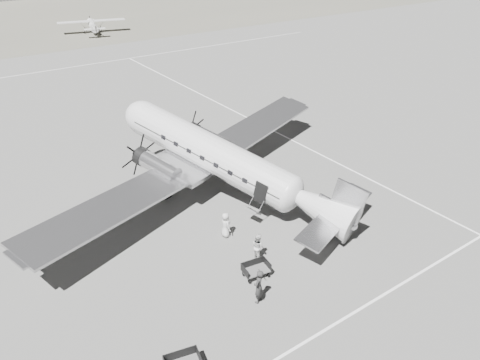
# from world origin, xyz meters

# --- Properties ---
(ground) EXTENTS (260.00, 260.00, 0.00)m
(ground) POSITION_xyz_m (0.00, 0.00, 0.00)
(ground) COLOR #61615F
(ground) RESTS_ON ground
(taxi_line_near) EXTENTS (60.00, 0.15, 0.01)m
(taxi_line_near) POSITION_xyz_m (0.00, -14.00, 0.01)
(taxi_line_near) COLOR silver
(taxi_line_near) RESTS_ON ground
(taxi_line_right) EXTENTS (0.15, 80.00, 0.01)m
(taxi_line_right) POSITION_xyz_m (12.00, 0.00, 0.01)
(taxi_line_right) COLOR silver
(taxi_line_right) RESTS_ON ground
(taxi_line_horizon) EXTENTS (90.00, 0.15, 0.01)m
(taxi_line_horizon) POSITION_xyz_m (0.00, 40.00, 0.01)
(taxi_line_horizon) COLOR silver
(taxi_line_horizon) RESTS_ON ground
(dc3_airliner) EXTENTS (33.68, 28.42, 5.45)m
(dc3_airliner) POSITION_xyz_m (1.57, -0.78, 2.73)
(dc3_airliner) COLOR #ADADAF
(dc3_airliner) RESTS_ON ground
(light_plane_right) EXTENTS (13.69, 12.08, 2.44)m
(light_plane_right) POSITION_xyz_m (14.04, 60.60, 1.22)
(light_plane_right) COLOR silver
(light_plane_right) RESTS_ON ground
(baggage_cart_near) EXTENTS (1.66, 1.28, 0.86)m
(baggage_cart_near) POSITION_xyz_m (-1.74, -9.00, 0.43)
(baggage_cart_near) COLOR #535353
(baggage_cart_near) RESTS_ON ground
(ground_crew) EXTENTS (0.84, 0.77, 1.93)m
(ground_crew) POSITION_xyz_m (-2.79, -10.61, 0.96)
(ground_crew) COLOR #2B2B2B
(ground_crew) RESTS_ON ground
(ramp_agent) EXTENTS (0.63, 0.80, 1.63)m
(ramp_agent) POSITION_xyz_m (-0.69, -7.78, 0.82)
(ramp_agent) COLOR silver
(ramp_agent) RESTS_ON ground
(passenger) EXTENTS (0.56, 0.82, 1.63)m
(passenger) POSITION_xyz_m (-0.99, -4.90, 0.82)
(passenger) COLOR beige
(passenger) RESTS_ON ground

